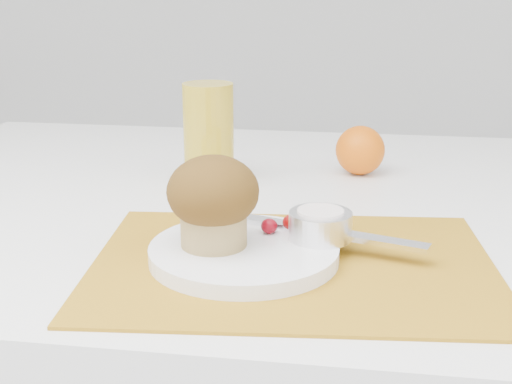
# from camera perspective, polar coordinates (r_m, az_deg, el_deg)

# --- Properties ---
(placemat) EXTENTS (0.42, 0.33, 0.00)m
(placemat) POSITION_cam_1_polar(r_m,az_deg,el_deg) (0.71, 2.97, -5.79)
(placemat) COLOR #AA7517
(placemat) RESTS_ON table
(plate) EXTENTS (0.21, 0.21, 0.02)m
(plate) POSITION_cam_1_polar(r_m,az_deg,el_deg) (0.71, -0.98, -4.88)
(plate) COLOR white
(plate) RESTS_ON placemat
(ramekin) EXTENTS (0.08, 0.08, 0.03)m
(ramekin) POSITION_cam_1_polar(r_m,az_deg,el_deg) (0.73, 5.16, -2.67)
(ramekin) COLOR silver
(ramekin) RESTS_ON plate
(cream) EXTENTS (0.06, 0.06, 0.01)m
(cream) POSITION_cam_1_polar(r_m,az_deg,el_deg) (0.72, 5.19, -1.64)
(cream) COLOR white
(cream) RESTS_ON ramekin
(raspberry_near) EXTENTS (0.02, 0.02, 0.02)m
(raspberry_near) POSITION_cam_1_polar(r_m,az_deg,el_deg) (0.74, 1.06, -2.74)
(raspberry_near) COLOR #57020A
(raspberry_near) RESTS_ON plate
(raspberry_far) EXTENTS (0.02, 0.02, 0.02)m
(raspberry_far) POSITION_cam_1_polar(r_m,az_deg,el_deg) (0.75, 2.83, -2.43)
(raspberry_far) COLOR #530202
(raspberry_far) RESTS_ON plate
(butter_knife) EXTENTS (0.22, 0.09, 0.01)m
(butter_knife) POSITION_cam_1_polar(r_m,az_deg,el_deg) (0.74, 5.25, -3.13)
(butter_knife) COLOR white
(butter_knife) RESTS_ON plate
(orange) EXTENTS (0.07, 0.07, 0.07)m
(orange) POSITION_cam_1_polar(r_m,az_deg,el_deg) (1.03, 8.33, 3.32)
(orange) COLOR orange
(orange) RESTS_ON table
(juice_glass) EXTENTS (0.08, 0.08, 0.14)m
(juice_glass) POSITION_cam_1_polar(r_m,az_deg,el_deg) (0.97, -3.81, 4.68)
(juice_glass) COLOR gold
(juice_glass) RESTS_ON table
(muffin) EXTENTS (0.09, 0.09, 0.09)m
(muffin) POSITION_cam_1_polar(r_m,az_deg,el_deg) (0.70, -3.45, -0.58)
(muffin) COLOR tan
(muffin) RESTS_ON plate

